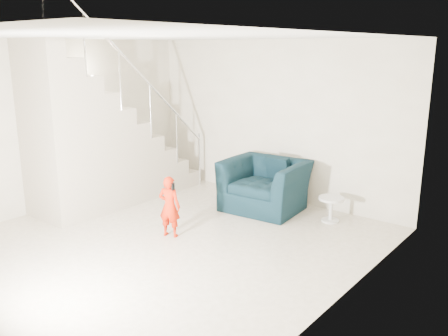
{
  "coord_description": "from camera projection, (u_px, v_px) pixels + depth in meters",
  "views": [
    {
      "loc": [
        4.38,
        -4.04,
        2.57
      ],
      "look_at": [
        0.15,
        1.2,
        0.85
      ],
      "focal_mm": 38.0,
      "sensor_mm": 36.0,
      "label": 1
    }
  ],
  "objects": [
    {
      "name": "toddler",
      "position": [
        169.0,
        206.0,
        6.55
      ],
      "size": [
        0.37,
        0.3,
        0.87
      ],
      "primitive_type": "imported",
      "rotation": [
        0.0,
        0.0,
        3.47
      ],
      "color": "#AB1905",
      "rests_on": "floor"
    },
    {
      "name": "throw",
      "position": [
        237.0,
        173.0,
        8.02
      ],
      "size": [
        0.05,
        0.5,
        0.56
      ],
      "primitive_type": "cube",
      "color": "black",
      "rests_on": "armchair"
    },
    {
      "name": "armchair",
      "position": [
        265.0,
        185.0,
        7.67
      ],
      "size": [
        1.34,
        1.2,
        0.81
      ],
      "primitive_type": "imported",
      "rotation": [
        0.0,
        0.0,
        0.09
      ],
      "color": "black",
      "rests_on": "floor"
    },
    {
      "name": "staircase",
      "position": [
        97.0,
        149.0,
        7.74
      ],
      "size": [
        1.02,
        3.03,
        3.62
      ],
      "color": "#ADA089",
      "rests_on": "floor"
    },
    {
      "name": "back_wall",
      "position": [
        274.0,
        121.0,
        8.09
      ],
      "size": [
        5.0,
        0.0,
        5.0
      ],
      "primitive_type": "plane",
      "rotation": [
        1.57,
        0.0,
        0.0
      ],
      "color": "#B7AB95",
      "rests_on": "floor"
    },
    {
      "name": "cushion",
      "position": [
        278.0,
        168.0,
        7.79
      ],
      "size": [
        0.4,
        0.19,
        0.4
      ],
      "primitive_type": "cube",
      "rotation": [
        0.21,
        0.0,
        0.0
      ],
      "color": "black",
      "rests_on": "armchair"
    },
    {
      "name": "floor",
      "position": [
        159.0,
        245.0,
        6.35
      ],
      "size": [
        5.5,
        5.5,
        0.0
      ],
      "primitive_type": "plane",
      "color": "tan",
      "rests_on": "ground"
    },
    {
      "name": "ceiling",
      "position": [
        152.0,
        36.0,
        5.68
      ],
      "size": [
        5.5,
        5.5,
        0.0
      ],
      "primitive_type": "plane",
      "rotation": [
        3.14,
        0.0,
        0.0
      ],
      "color": "silver",
      "rests_on": "back_wall"
    },
    {
      "name": "right_wall",
      "position": [
        337.0,
        180.0,
        4.49
      ],
      "size": [
        0.0,
        5.5,
        5.5
      ],
      "primitive_type": "plane",
      "rotation": [
        1.57,
        0.0,
        -1.57
      ],
      "color": "#B7AB95",
      "rests_on": "floor"
    },
    {
      "name": "side_table",
      "position": [
        331.0,
        205.0,
        7.14
      ],
      "size": [
        0.38,
        0.38,
        0.38
      ],
      "color": "beige",
      "rests_on": "floor"
    },
    {
      "name": "left_wall",
      "position": [
        47.0,
        126.0,
        7.53
      ],
      "size": [
        0.0,
        5.5,
        5.5
      ],
      "primitive_type": "plane",
      "rotation": [
        1.57,
        0.0,
        1.57
      ],
      "color": "#B7AB95",
      "rests_on": "floor"
    },
    {
      "name": "phone",
      "position": [
        173.0,
        187.0,
        6.36
      ],
      "size": [
        0.03,
        0.05,
        0.1
      ],
      "primitive_type": "cube",
      "rotation": [
        0.0,
        0.0,
        0.23
      ],
      "color": "black",
      "rests_on": "toddler"
    }
  ]
}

